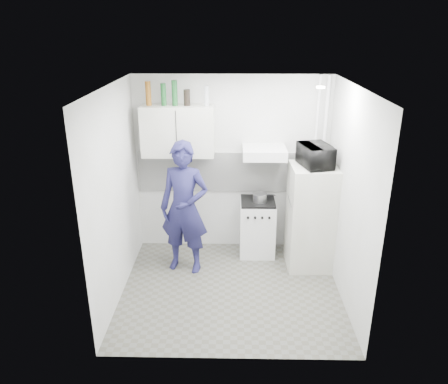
{
  "coord_description": "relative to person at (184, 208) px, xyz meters",
  "views": [
    {
      "loc": [
        0.01,
        -4.84,
        3.26
      ],
      "look_at": [
        -0.09,
        0.3,
        1.25
      ],
      "focal_mm": 35.0,
      "sensor_mm": 36.0,
      "label": 1
    }
  ],
  "objects": [
    {
      "name": "bottle_d",
      "position": [
        -0.14,
        0.54,
        1.45
      ],
      "size": [
        0.08,
        0.08,
        0.34
      ],
      "primitive_type": "cylinder",
      "color": "#144C1E",
      "rests_on": "upper_cabinet"
    },
    {
      "name": "bottle_e",
      "position": [
        0.29,
        0.54,
        1.41
      ],
      "size": [
        0.07,
        0.07,
        0.27
      ],
      "primitive_type": "cylinder",
      "color": "#B2B7BC",
      "rests_on": "upper_cabinet"
    },
    {
      "name": "bottle_c",
      "position": [
        -0.29,
        0.54,
        1.43
      ],
      "size": [
        0.07,
        0.07,
        0.3
      ],
      "primitive_type": "cylinder",
      "color": "#144C1E",
      "rests_on": "upper_cabinet"
    },
    {
      "name": "fridge",
      "position": [
        1.73,
        0.14,
        -0.18
      ],
      "size": [
        0.63,
        0.63,
        1.48
      ],
      "primitive_type": "cube",
      "rotation": [
        0.0,
        0.0,
        0.03
      ],
      "color": "silver",
      "rests_on": "floor"
    },
    {
      "name": "range_hood",
      "position": [
        1.08,
        0.46,
        0.65
      ],
      "size": [
        0.6,
        0.5,
        0.14
      ],
      "primitive_type": "cube",
      "color": "white",
      "rests_on": "wall_back"
    },
    {
      "name": "bottle_a",
      "position": [
        -0.5,
        0.54,
        1.44
      ],
      "size": [
        0.08,
        0.08,
        0.32
      ],
      "primitive_type": "cylinder",
      "color": "brown",
      "rests_on": "upper_cabinet"
    },
    {
      "name": "stove",
      "position": [
        1.02,
        0.46,
        -0.51
      ],
      "size": [
        0.51,
        0.51,
        0.82
      ],
      "primitive_type": "cube",
      "color": "white",
      "rests_on": "floor"
    },
    {
      "name": "backsplash",
      "position": [
        0.63,
        0.7,
        0.28
      ],
      "size": [
        2.74,
        0.03,
        0.6
      ],
      "primitive_type": "cube",
      "color": "white",
      "rests_on": "wall_back"
    },
    {
      "name": "upper_cabinet",
      "position": [
        -0.12,
        0.54,
        0.93
      ],
      "size": [
        1.0,
        0.35,
        0.7
      ],
      "primitive_type": "cube",
      "color": "silver",
      "rests_on": "wall_back"
    },
    {
      "name": "microwave",
      "position": [
        1.73,
        0.14,
        0.7
      ],
      "size": [
        0.6,
        0.47,
        0.29
      ],
      "primitive_type": "imported",
      "rotation": [
        0.0,
        0.0,
        1.82
      ],
      "color": "black",
      "rests_on": "fridge"
    },
    {
      "name": "saucepan",
      "position": [
        1.04,
        0.45,
        -0.01
      ],
      "size": [
        0.2,
        0.2,
        0.11
      ],
      "primitive_type": "cylinder",
      "color": "silver",
      "rests_on": "stove_top"
    },
    {
      "name": "wall_left",
      "position": [
        -0.77,
        -0.54,
        0.38
      ],
      "size": [
        0.0,
        2.6,
        2.6
      ],
      "primitive_type": "plane",
      "rotation": [
        1.57,
        0.0,
        1.57
      ],
      "color": "silver",
      "rests_on": "floor"
    },
    {
      "name": "canister_a",
      "position": [
        0.02,
        0.54,
        1.39
      ],
      "size": [
        0.09,
        0.09,
        0.22
      ],
      "primitive_type": "cylinder",
      "color": "black",
      "rests_on": "upper_cabinet"
    },
    {
      "name": "wall_right",
      "position": [
        2.03,
        -0.54,
        0.38
      ],
      "size": [
        0.0,
        2.6,
        2.6
      ],
      "primitive_type": "plane",
      "rotation": [
        1.57,
        0.0,
        -1.57
      ],
      "color": "silver",
      "rests_on": "floor"
    },
    {
      "name": "person",
      "position": [
        0.0,
        0.0,
        0.0
      ],
      "size": [
        0.75,
        0.58,
        1.84
      ],
      "primitive_type": "imported",
      "rotation": [
        0.0,
        0.0,
        -0.22
      ],
      "color": "#1D1C49",
      "rests_on": "floor"
    },
    {
      "name": "ceiling",
      "position": [
        0.63,
        -0.54,
        1.68
      ],
      "size": [
        2.8,
        2.8,
        0.0
      ],
      "primitive_type": "plane",
      "color": "white",
      "rests_on": "wall_back"
    },
    {
      "name": "pipe_a",
      "position": [
        1.93,
        0.63,
        0.38
      ],
      "size": [
        0.05,
        0.05,
        2.6
      ],
      "primitive_type": "cylinder",
      "color": "white",
      "rests_on": "floor"
    },
    {
      "name": "ceiling_spot_fixture",
      "position": [
        1.63,
        -0.34,
        1.65
      ],
      "size": [
        0.1,
        0.1,
        0.02
      ],
      "primitive_type": "cylinder",
      "color": "white",
      "rests_on": "ceiling"
    },
    {
      "name": "wall_back",
      "position": [
        0.63,
        0.71,
        0.38
      ],
      "size": [
        2.8,
        0.0,
        2.8
      ],
      "primitive_type": "plane",
      "rotation": [
        1.57,
        0.0,
        0.0
      ],
      "color": "silver",
      "rests_on": "floor"
    },
    {
      "name": "floor",
      "position": [
        0.63,
        -0.54,
        -0.92
      ],
      "size": [
        2.8,
        2.8,
        0.0
      ],
      "primitive_type": "plane",
      "color": "#5A5B54",
      "rests_on": "ground"
    },
    {
      "name": "pipe_b",
      "position": [
        1.81,
        0.63,
        0.38
      ],
      "size": [
        0.04,
        0.04,
        2.6
      ],
      "primitive_type": "cylinder",
      "color": "white",
      "rests_on": "floor"
    },
    {
      "name": "stove_top",
      "position": [
        1.02,
        0.46,
        -0.09
      ],
      "size": [
        0.49,
        0.49,
        0.03
      ],
      "primitive_type": "cube",
      "color": "black",
      "rests_on": "stove"
    }
  ]
}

